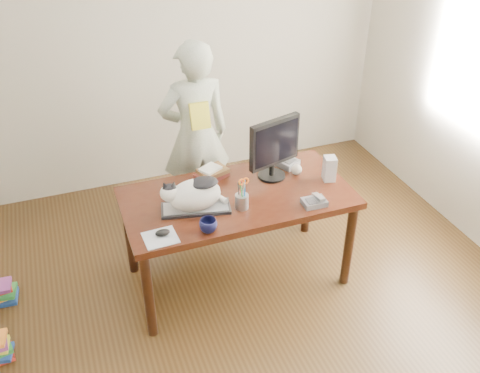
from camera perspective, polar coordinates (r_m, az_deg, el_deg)
name	(u,v)px	position (r m, az deg, el deg)	size (l,w,h in m)	color
room	(275,161)	(2.94, 3.72, 2.71)	(4.50, 4.50, 4.50)	black
desk	(234,206)	(3.87, -0.66, -2.11)	(1.60, 0.80, 0.75)	black
keyboard	(196,208)	(3.58, -4.73, -2.32)	(0.49, 0.27, 0.03)	black
cat	(193,194)	(3.52, -5.05, -0.79)	(0.46, 0.28, 0.26)	white
monitor	(274,146)	(3.80, 3.68, 4.35)	(0.41, 0.25, 0.47)	black
pen_cup	(242,200)	(3.56, 0.20, -1.42)	(0.10, 0.10, 0.23)	gray
mousepad	(160,238)	(3.37, -8.49, -5.42)	(0.21, 0.20, 0.00)	silver
mouse	(163,233)	(3.38, -8.26, -4.89)	(0.10, 0.06, 0.04)	black
coffee_mug	(208,226)	(3.37, -3.40, -4.18)	(0.11, 0.11, 0.09)	black
phone	(315,202)	(3.65, 7.97, -1.60)	(0.16, 0.13, 0.07)	#5C5C60
speaker	(329,169)	(3.90, 9.52, 1.90)	(0.10, 0.11, 0.18)	#AFAFB2
baseball	(297,170)	(3.96, 6.05, 1.81)	(0.08, 0.08, 0.08)	beige
book_stack	(212,173)	(3.91, -3.02, 1.47)	(0.27, 0.24, 0.08)	#431611
calculator	(286,162)	(4.08, 4.89, 2.63)	(0.20, 0.22, 0.06)	#5C5C60
person	(195,135)	(4.41, -4.80, 5.47)	(0.58, 0.38, 1.60)	silver
held_book	(200,116)	(4.15, -4.30, 7.53)	(0.15, 0.09, 0.21)	yellow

